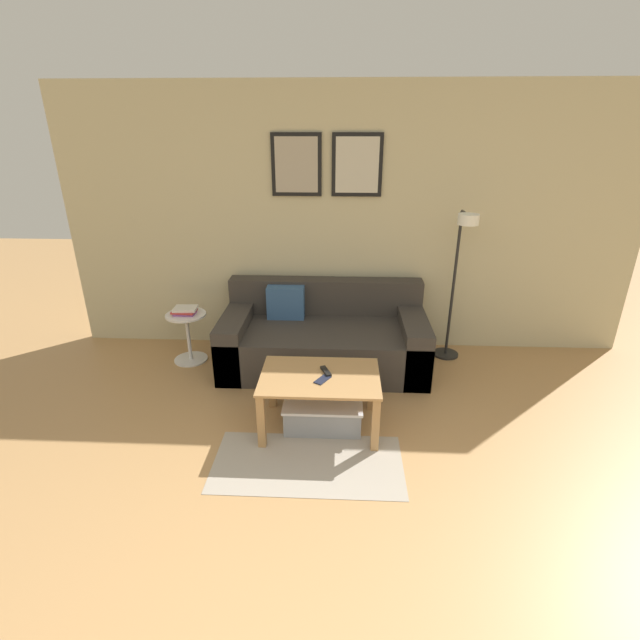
# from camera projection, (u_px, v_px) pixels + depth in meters

# --- Properties ---
(wall_back) EXTENTS (5.60, 0.09, 2.55)m
(wall_back) POSITION_uv_depth(u_px,v_px,m) (348.00, 223.00, 4.52)
(wall_back) COLOR #C6BC93
(wall_back) RESTS_ON ground_plane
(area_rug) EXTENTS (1.31, 0.65, 0.01)m
(area_rug) POSITION_uv_depth(u_px,v_px,m) (308.00, 463.00, 3.21)
(area_rug) COLOR #A39989
(area_rug) RESTS_ON ground_plane
(couch) EXTENTS (1.91, 0.95, 0.76)m
(couch) POSITION_uv_depth(u_px,v_px,m) (324.00, 338.00, 4.47)
(couch) COLOR #38332D
(couch) RESTS_ON ground_plane
(coffee_table) EXTENTS (0.89, 0.60, 0.45)m
(coffee_table) POSITION_uv_depth(u_px,v_px,m) (320.00, 385.00, 3.47)
(coffee_table) COLOR #AD7F4C
(coffee_table) RESTS_ON ground_plane
(storage_bin) EXTENTS (0.60, 0.41, 0.22)m
(storage_bin) POSITION_uv_depth(u_px,v_px,m) (323.00, 411.00, 3.60)
(storage_bin) COLOR gray
(storage_bin) RESTS_ON ground_plane
(floor_lamp) EXTENTS (0.25, 0.46, 1.47)m
(floor_lamp) POSITION_uv_depth(u_px,v_px,m) (459.00, 269.00, 4.24)
(floor_lamp) COLOR black
(floor_lamp) RESTS_ON ground_plane
(side_table) EXTENTS (0.38, 0.38, 0.50)m
(side_table) POSITION_uv_depth(u_px,v_px,m) (188.00, 333.00, 4.52)
(side_table) COLOR white
(side_table) RESTS_ON ground_plane
(book_stack) EXTENTS (0.23, 0.19, 0.06)m
(book_stack) POSITION_uv_depth(u_px,v_px,m) (185.00, 311.00, 4.43)
(book_stack) COLOR #8C4C93
(book_stack) RESTS_ON side_table
(remote_control) EXTENTS (0.09, 0.15, 0.02)m
(remote_control) POSITION_uv_depth(u_px,v_px,m) (326.00, 371.00, 3.48)
(remote_control) COLOR black
(remote_control) RESTS_ON coffee_table
(cell_phone) EXTENTS (0.13, 0.15, 0.01)m
(cell_phone) POSITION_uv_depth(u_px,v_px,m) (323.00, 380.00, 3.38)
(cell_phone) COLOR #1E2338
(cell_phone) RESTS_ON coffee_table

